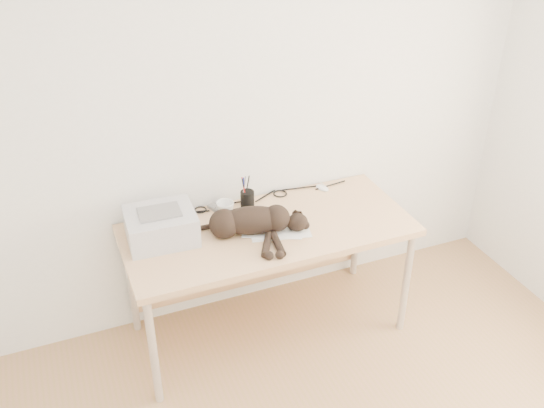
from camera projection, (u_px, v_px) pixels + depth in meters
name	position (u px, v px, depth m)	size (l,w,h in m)	color
wall_back	(244.00, 110.00, 3.35)	(3.50, 3.50, 0.00)	white
desk	(263.00, 239.00, 3.49)	(1.60, 0.70, 0.74)	#D7AE7D
printer	(161.00, 226.00, 3.21)	(0.37, 0.32, 0.17)	silver
papers	(276.00, 227.00, 3.34)	(0.41, 0.35, 0.01)	white
cat	(248.00, 222.00, 3.26)	(0.70, 0.45, 0.17)	black
mug	(225.00, 210.00, 3.42)	(0.10, 0.10, 0.10)	white
pen_cup	(247.00, 200.00, 3.49)	(0.08, 0.08, 0.21)	black
remote_grey	(220.00, 211.00, 3.48)	(0.05, 0.18, 0.02)	slate
remote_black	(287.00, 220.00, 3.39)	(0.06, 0.20, 0.02)	black
mouse	(322.00, 186.00, 3.71)	(0.06, 0.10, 0.03)	white
cable_tangle	(249.00, 200.00, 3.59)	(1.36, 0.09, 0.01)	black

